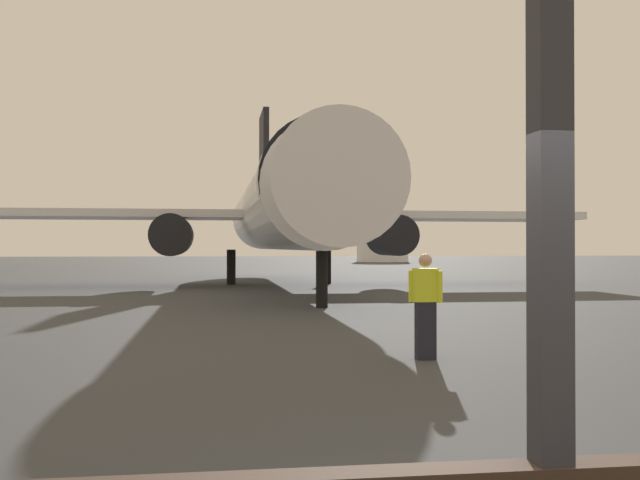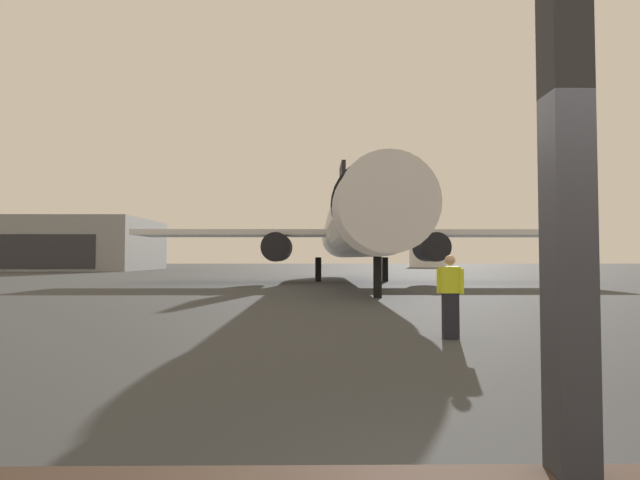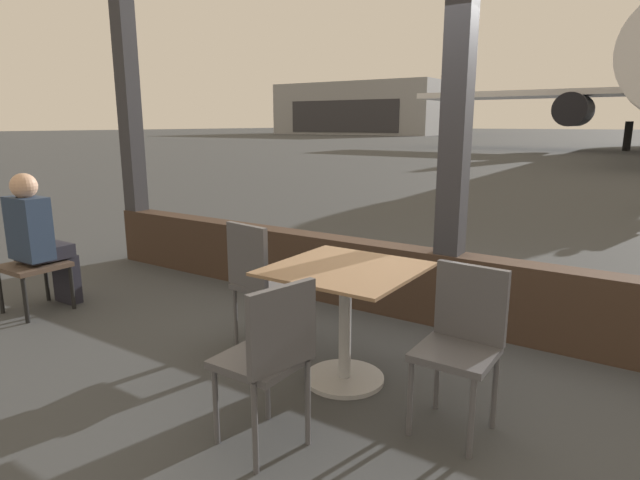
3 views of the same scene
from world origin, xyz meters
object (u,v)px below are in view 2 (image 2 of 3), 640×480
Objects in this scene: distant_hangar at (63,245)px; fuel_storage_tank at (427,255)px; airplane at (354,228)px; ground_crew_worker at (450,295)px.

distant_hangar reaches higher than fuel_storage_tank.
airplane is 1.31× the size of distant_hangar.
airplane is at bearing -107.33° from fuel_storage_tank.
fuel_storage_tank is (18.30, 58.66, -1.41)m from airplane.
distant_hangar is (-38.73, 60.45, 2.69)m from ground_crew_worker.
distant_hangar is at bearing 135.65° from airplane.
distant_hangar is 60.61m from fuel_storage_tank.
ground_crew_worker is 0.07× the size of distant_hangar.
fuel_storage_tank is at bearing 72.67° from airplane.
airplane reaches higher than distant_hangar.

